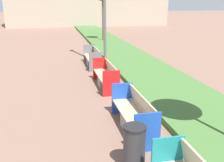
# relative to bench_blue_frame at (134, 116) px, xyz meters

# --- Properties ---
(planter_grass_strip) EXTENTS (2.80, 120.00, 0.18)m
(planter_grass_strip) POSITION_rel_bench_blue_frame_xyz_m (2.26, 5.44, -0.28)
(planter_grass_strip) COLOR #426B33
(planter_grass_strip) RESTS_ON ground
(bench_blue_frame) EXTENTS (0.65, 2.23, 0.94)m
(bench_blue_frame) POSITION_rel_bench_blue_frame_xyz_m (0.00, 0.00, 0.00)
(bench_blue_frame) COLOR gray
(bench_blue_frame) RESTS_ON ground
(bench_red_frame) EXTENTS (0.65, 2.28, 0.94)m
(bench_red_frame) POSITION_rel_bench_blue_frame_xyz_m (0.00, 3.71, 0.00)
(bench_red_frame) COLOR gray
(bench_red_frame) RESTS_ON ground
(bench_grey_frame) EXTENTS (0.65, 2.31, 0.94)m
(bench_grey_frame) POSITION_rel_bench_blue_frame_xyz_m (0.00, 7.22, 0.00)
(bench_grey_frame) COLOR gray
(bench_grey_frame) RESTS_ON ground
(litter_bin) EXTENTS (0.46, 0.46, 0.94)m
(litter_bin) POSITION_rel_bench_blue_frame_xyz_m (-0.50, -1.63, 0.10)
(litter_bin) COLOR #2D2D30
(litter_bin) RESTS_ON ground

